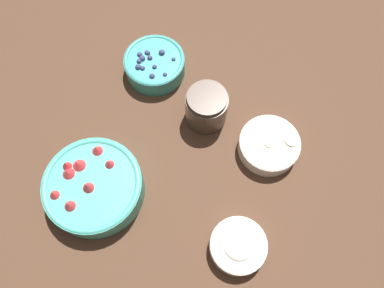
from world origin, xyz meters
name	(u,v)px	position (x,y,z in m)	size (l,w,h in m)	color
ground_plane	(198,193)	(0.00, 0.00, 0.00)	(4.00, 4.00, 0.00)	#4C3323
bowl_strawberries	(93,186)	(-0.18, -0.13, 0.04)	(0.21, 0.21, 0.09)	#47AD9E
bowl_blueberries	(155,64)	(-0.28, 0.19, 0.03)	(0.15, 0.15, 0.06)	teal
bowl_bananas	(269,145)	(0.07, 0.18, 0.03)	(0.14, 0.14, 0.05)	silver
bowl_cream	(238,246)	(0.14, -0.05, 0.03)	(0.12, 0.12, 0.05)	silver
jar_chocolate	(206,108)	(-0.10, 0.16, 0.04)	(0.10, 0.10, 0.10)	#4C3D33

